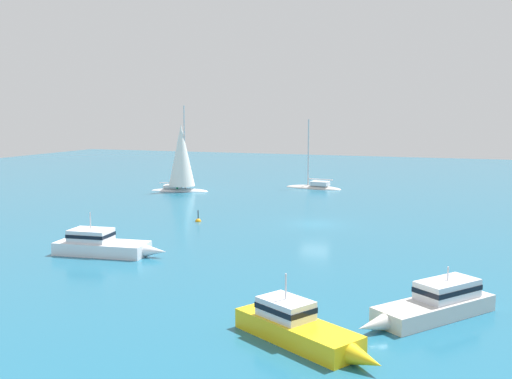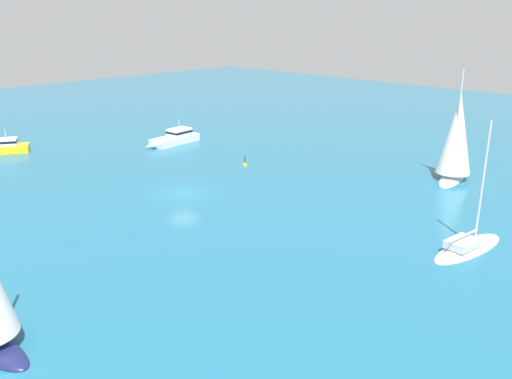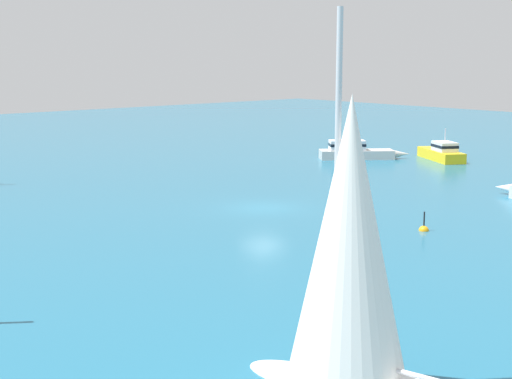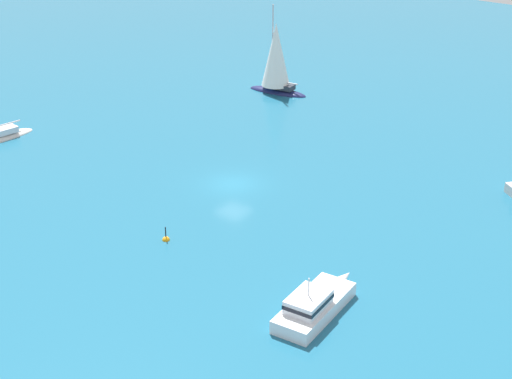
# 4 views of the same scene
# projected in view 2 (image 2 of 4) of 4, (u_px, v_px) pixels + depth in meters

# --- Properties ---
(ground_plane) EXTENTS (161.34, 161.34, 0.00)m
(ground_plane) POSITION_uv_depth(u_px,v_px,m) (183.00, 193.00, 48.02)
(ground_plane) COLOR #1E607F
(motor_cruiser) EXTENTS (4.92, 7.15, 2.80)m
(motor_cruiser) POSITION_uv_depth(u_px,v_px,m) (0.00, 148.00, 61.10)
(motor_cruiser) COLOR yellow
(motor_cruiser) RESTS_ON ground
(ketch) EXTENTS (2.92, 7.56, 9.12)m
(ketch) POSITION_uv_depth(u_px,v_px,m) (468.00, 247.00, 36.58)
(ketch) COLOR silver
(ketch) RESTS_ON ground
(motor_cruiser_1) EXTENTS (3.05, 7.93, 2.86)m
(motor_cruiser_1) POSITION_uv_depth(u_px,v_px,m) (175.00, 138.00, 65.59)
(motor_cruiser_1) COLOR white
(motor_cruiser_1) RESTS_ON ground
(sailboat_1) EXTENTS (3.83, 7.34, 10.76)m
(sailboat_1) POSITION_uv_depth(u_px,v_px,m) (456.00, 139.00, 50.68)
(sailboat_1) COLOR white
(sailboat_1) RESTS_ON ground
(channel_buoy) EXTENTS (0.53, 0.53, 1.28)m
(channel_buoy) POSITION_uv_depth(u_px,v_px,m) (245.00, 165.00, 56.41)
(channel_buoy) COLOR orange
(channel_buoy) RESTS_ON ground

